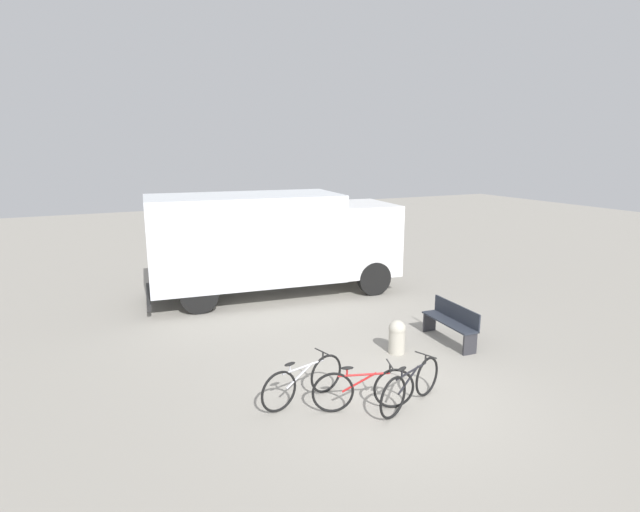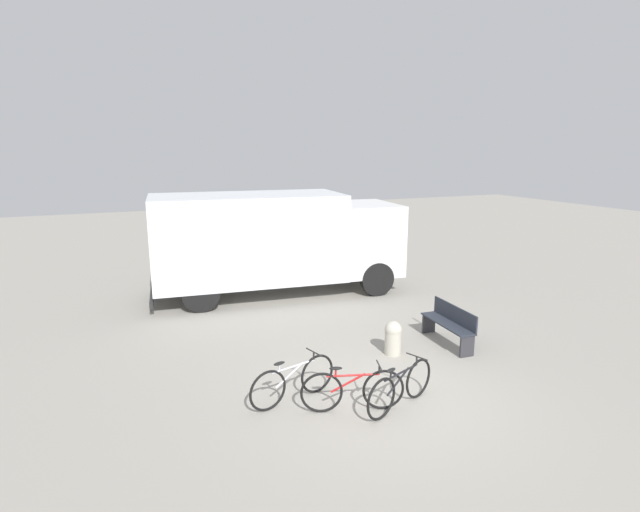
% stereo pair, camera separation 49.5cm
% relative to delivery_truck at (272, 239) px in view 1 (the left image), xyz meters
% --- Properties ---
extents(ground_plane, '(60.00, 60.00, 0.00)m').
position_rel_delivery_truck_xyz_m(ground_plane, '(-0.29, -7.06, -1.71)').
color(ground_plane, gray).
extents(delivery_truck, '(7.66, 3.24, 3.05)m').
position_rel_delivery_truck_xyz_m(delivery_truck, '(0.00, 0.00, 0.00)').
color(delivery_truck, silver).
rests_on(delivery_truck, ground).
extents(park_bench, '(0.50, 1.65, 0.89)m').
position_rel_delivery_truck_xyz_m(park_bench, '(2.38, -5.40, -1.21)').
color(park_bench, '#282D38').
rests_on(park_bench, ground).
extents(bicycle_near, '(1.73, 0.58, 0.82)m').
position_rel_delivery_truck_xyz_m(bicycle_near, '(-1.80, -6.47, -1.32)').
color(bicycle_near, black).
rests_on(bicycle_near, ground).
extents(bicycle_middle, '(1.71, 0.64, 0.82)m').
position_rel_delivery_truck_xyz_m(bicycle_middle, '(-1.00, -7.18, -1.32)').
color(bicycle_middle, black).
rests_on(bicycle_middle, ground).
extents(bicycle_far, '(1.67, 0.72, 0.82)m').
position_rel_delivery_truck_xyz_m(bicycle_far, '(-0.20, -7.42, -1.32)').
color(bicycle_far, black).
rests_on(bicycle_far, ground).
extents(bollard_near_bench, '(0.38, 0.38, 0.74)m').
position_rel_delivery_truck_xyz_m(bollard_near_bench, '(0.89, -5.39, -1.31)').
color(bollard_near_bench, '#B2AD9E').
rests_on(bollard_near_bench, ground).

